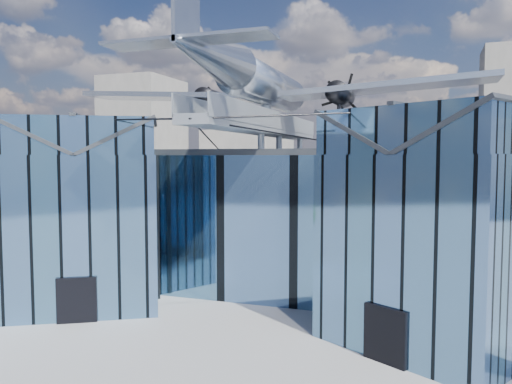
% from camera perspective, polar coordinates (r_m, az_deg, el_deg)
% --- Properties ---
extents(ground_plane, '(120.00, 120.00, 0.00)m').
position_cam_1_polar(ground_plane, '(30.63, -1.27, -13.82)').
color(ground_plane, gray).
extents(museum, '(32.88, 24.50, 17.60)m').
position_cam_1_polar(museum, '(34.88, 2.06, -2.31)').
color(museum, teal).
rests_on(museum, ground).
extents(bg_towers, '(77.00, 24.50, 26.00)m').
position_cam_1_polar(bg_towers, '(78.30, 12.82, 4.37)').
color(bg_towers, slate).
rests_on(bg_towers, ground).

